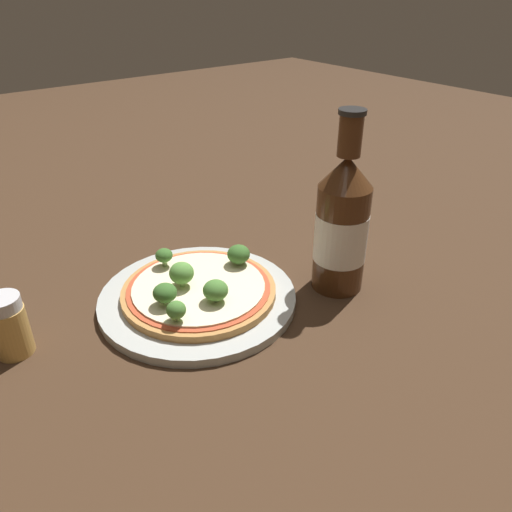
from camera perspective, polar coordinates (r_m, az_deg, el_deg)
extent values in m
plane|color=#3D2819|center=(0.69, -6.22, -4.02)|extent=(3.00, 3.00, 0.00)
cylinder|color=#B2B7B2|center=(0.67, -6.66, -4.78)|extent=(0.26, 0.26, 0.01)
cylinder|color=#B77F42|center=(0.66, -6.53, -4.00)|extent=(0.20, 0.20, 0.01)
cylinder|color=#B74728|center=(0.66, -6.56, -3.59)|extent=(0.19, 0.19, 0.00)
cylinder|color=beige|center=(0.66, -6.56, -3.50)|extent=(0.17, 0.17, 0.00)
cylinder|color=#89A866|center=(0.70, -1.99, -0.60)|extent=(0.01, 0.01, 0.01)
ellipsoid|color=#386628|center=(0.69, -2.00, 0.21)|extent=(0.03, 0.03, 0.03)
cylinder|color=#89A866|center=(0.62, -4.60, -4.79)|extent=(0.01, 0.01, 0.01)
ellipsoid|color=#477A33|center=(0.62, -4.64, -3.91)|extent=(0.03, 0.03, 0.03)
cylinder|color=#89A866|center=(0.66, -8.42, -2.94)|extent=(0.01, 0.01, 0.01)
ellipsoid|color=#568E3D|center=(0.65, -8.51, -1.93)|extent=(0.03, 0.03, 0.03)
cylinder|color=#89A866|center=(0.63, -10.27, -5.06)|extent=(0.01, 0.01, 0.01)
ellipsoid|color=#386628|center=(0.62, -10.37, -4.16)|extent=(0.03, 0.03, 0.02)
cylinder|color=#89A866|center=(0.60, -9.03, -6.93)|extent=(0.01, 0.01, 0.01)
ellipsoid|color=#477A33|center=(0.59, -9.11, -6.10)|extent=(0.02, 0.02, 0.02)
cylinder|color=#89A866|center=(0.71, -10.40, -0.70)|extent=(0.01, 0.01, 0.01)
ellipsoid|color=#386628|center=(0.70, -10.48, 0.08)|extent=(0.02, 0.02, 0.02)
cylinder|color=#472814|center=(0.68, 9.63, 2.00)|extent=(0.07, 0.07, 0.15)
cylinder|color=silver|center=(0.67, 9.65, 2.22)|extent=(0.07, 0.07, 0.07)
cone|color=#472814|center=(0.64, 10.35, 9.47)|extent=(0.07, 0.07, 0.04)
cylinder|color=#472814|center=(0.62, 10.73, 13.38)|extent=(0.03, 0.03, 0.05)
cylinder|color=black|center=(0.62, 10.99, 15.90)|extent=(0.03, 0.03, 0.01)
cylinder|color=tan|center=(0.63, -26.24, -7.69)|extent=(0.04, 0.04, 0.06)
cylinder|color=silver|center=(0.61, -27.02, -4.87)|extent=(0.04, 0.04, 0.02)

